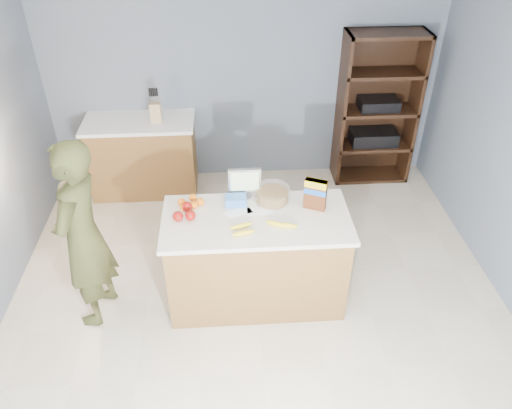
{
  "coord_description": "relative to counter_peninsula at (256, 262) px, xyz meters",
  "views": [
    {
      "loc": [
        -0.22,
        -2.97,
        3.36
      ],
      "look_at": [
        0.0,
        0.35,
        1.0
      ],
      "focal_mm": 35.0,
      "sensor_mm": 36.0,
      "label": 1
    }
  ],
  "objects": [
    {
      "name": "knife_block",
      "position": [
        -0.99,
        1.87,
        0.6
      ],
      "size": [
        0.12,
        0.1,
        0.31
      ],
      "color": "tan",
      "rests_on": "back_cabinet"
    },
    {
      "name": "bananas",
      "position": [
        0.03,
        -0.15,
        0.51
      ],
      "size": [
        0.56,
        0.2,
        0.04
      ],
      "color": "yellow",
      "rests_on": "counter_peninsula"
    },
    {
      "name": "blue_carton",
      "position": [
        -0.16,
        0.2,
        0.52
      ],
      "size": [
        0.18,
        0.12,
        0.08
      ],
      "primitive_type": "cube",
      "rotation": [
        0.0,
        0.0,
        -0.01
      ],
      "color": "blue",
      "rests_on": "counter_peninsula"
    },
    {
      "name": "oranges",
      "position": [
        -0.55,
        0.21,
        0.52
      ],
      "size": [
        0.23,
        0.21,
        0.07
      ],
      "color": "orange",
      "rests_on": "counter_peninsula"
    },
    {
      "name": "back_cabinet",
      "position": [
        -1.2,
        1.9,
        0.04
      ],
      "size": [
        1.24,
        0.62,
        0.9
      ],
      "color": "brown",
      "rests_on": "ground"
    },
    {
      "name": "tv",
      "position": [
        -0.08,
        0.31,
        0.64
      ],
      "size": [
        0.28,
        0.12,
        0.28
      ],
      "color": "silver",
      "rests_on": "counter_peninsula"
    },
    {
      "name": "counter_peninsula",
      "position": [
        0.0,
        0.0,
        0.0
      ],
      "size": [
        1.56,
        0.76,
        0.9
      ],
      "color": "brown",
      "rests_on": "ground"
    },
    {
      "name": "walls",
      "position": [
        0.0,
        -0.3,
        1.24
      ],
      "size": [
        4.52,
        5.02,
        2.51
      ],
      "color": "slate",
      "rests_on": "ground"
    },
    {
      "name": "floor",
      "position": [
        0.0,
        -0.3,
        -0.42
      ],
      "size": [
        4.5,
        5.0,
        0.02
      ],
      "primitive_type": "cube",
      "color": "beige",
      "rests_on": "ground"
    },
    {
      "name": "shelving_unit",
      "position": [
        1.55,
        2.05,
        0.45
      ],
      "size": [
        0.9,
        0.4,
        1.8
      ],
      "color": "black",
      "rests_on": "ground"
    },
    {
      "name": "apples",
      "position": [
        -0.58,
        0.05,
        0.53
      ],
      "size": [
        0.19,
        0.22,
        0.09
      ],
      "color": "maroon",
      "rests_on": "counter_peninsula"
    },
    {
      "name": "salad_bowl",
      "position": [
        0.15,
        0.24,
        0.54
      ],
      "size": [
        0.3,
        0.3,
        0.13
      ],
      "color": "#267219",
      "rests_on": "counter_peninsula"
    },
    {
      "name": "envelopes",
      "position": [
        -0.05,
        0.09,
        0.49
      ],
      "size": [
        0.41,
        0.19,
        0.0
      ],
      "color": "white",
      "rests_on": "counter_peninsula"
    },
    {
      "name": "cereal_box",
      "position": [
        0.5,
        0.11,
        0.64
      ],
      "size": [
        0.2,
        0.14,
        0.28
      ],
      "color": "#592B14",
      "rests_on": "counter_peninsula"
    },
    {
      "name": "person",
      "position": [
        -1.4,
        -0.09,
        0.43
      ],
      "size": [
        0.51,
        0.68,
        1.7
      ],
      "primitive_type": "imported",
      "rotation": [
        0.0,
        0.0,
        -1.75
      ],
      "color": "#373A1A",
      "rests_on": "ground"
    }
  ]
}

